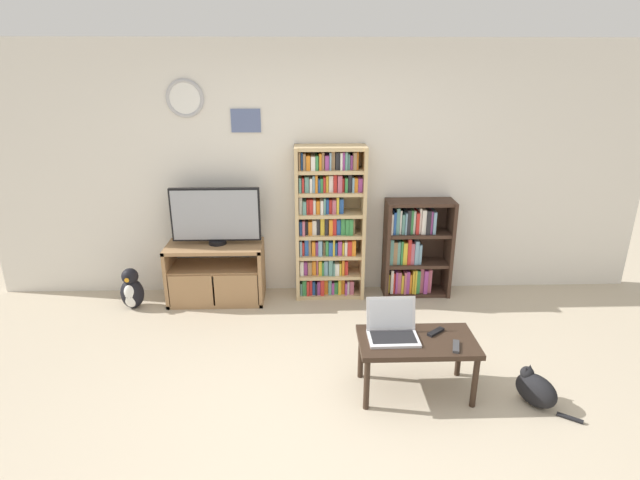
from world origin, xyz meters
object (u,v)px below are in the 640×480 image
object	(u,v)px
laptop	(392,328)
remote_far_from_laptop	(456,346)
coffee_table	(417,346)
remote_near_laptop	(436,332)
tv_stand	(216,273)
bookshelf_tall	(328,224)
television	(216,216)
cat	(535,389)
bookshelf_short	(413,249)
penguin_figurine	(132,290)

from	to	relation	value
laptop	remote_far_from_laptop	world-z (taller)	laptop
coffee_table	remote_near_laptop	size ratio (longest dim) A/B	5.72
tv_stand	laptop	xyz separation A→B (m)	(1.57, -1.54, 0.21)
bookshelf_tall	coffee_table	distance (m)	1.86
television	bookshelf_tall	size ratio (longest dim) A/B	0.56
cat	coffee_table	bearing A→B (deg)	134.27
bookshelf_tall	remote_far_from_laptop	size ratio (longest dim) A/B	9.67
bookshelf_tall	remote_near_laptop	world-z (taller)	bookshelf_tall
remote_near_laptop	coffee_table	bearing A→B (deg)	79.15
bookshelf_short	coffee_table	world-z (taller)	bookshelf_short
tv_stand	bookshelf_tall	world-z (taller)	bookshelf_tall
bookshelf_short	coffee_table	bearing A→B (deg)	-100.55
bookshelf_tall	remote_near_laptop	distance (m)	1.82
remote_far_from_laptop	cat	world-z (taller)	remote_far_from_laptop
bookshelf_tall	bookshelf_short	size ratio (longest dim) A/B	1.54
tv_stand	laptop	bearing A→B (deg)	-44.47
bookshelf_short	penguin_figurine	xyz separation A→B (m)	(-2.91, -0.27, -0.31)
bookshelf_short	cat	size ratio (longest dim) A/B	2.48
remote_near_laptop	penguin_figurine	world-z (taller)	remote_near_laptop
tv_stand	coffee_table	xyz separation A→B (m)	(1.75, -1.60, 0.08)
bookshelf_short	cat	world-z (taller)	bookshelf_short
penguin_figurine	cat	bearing A→B (deg)	-25.39
coffee_table	remote_far_from_laptop	bearing A→B (deg)	-25.83
coffee_table	cat	world-z (taller)	coffee_table
laptop	tv_stand	bearing A→B (deg)	134.91
bookshelf_tall	laptop	bearing A→B (deg)	-76.43
tv_stand	remote_near_laptop	world-z (taller)	tv_stand
tv_stand	bookshelf_short	distance (m)	2.08
laptop	remote_near_laptop	size ratio (longest dim) A/B	2.45
bookshelf_short	penguin_figurine	world-z (taller)	bookshelf_short
bookshelf_short	remote_near_laptop	size ratio (longest dim) A/B	6.86
bookshelf_short	remote_far_from_laptop	bearing A→B (deg)	-92.15
remote_far_from_laptop	penguin_figurine	xyz separation A→B (m)	(-2.84, 1.57, -0.26)
tv_stand	bookshelf_short	world-z (taller)	bookshelf_short
tv_stand	television	distance (m)	0.61
bookshelf_tall	bookshelf_short	xyz separation A→B (m)	(0.90, 0.00, -0.29)
bookshelf_short	coffee_table	xyz separation A→B (m)	(-0.32, -1.72, -0.11)
bookshelf_short	coffee_table	distance (m)	1.76
tv_stand	remote_far_from_laptop	bearing A→B (deg)	-40.70
tv_stand	bookshelf_short	size ratio (longest dim) A/B	0.94
penguin_figurine	remote_far_from_laptop	bearing A→B (deg)	-29.01
bookshelf_tall	bookshelf_short	bearing A→B (deg)	0.28
tv_stand	television	xyz separation A→B (m)	(0.03, 0.05, 0.61)
coffee_table	remote_near_laptop	bearing A→B (deg)	28.55
bookshelf_short	cat	bearing A→B (deg)	-74.50
bookshelf_short	remote_near_laptop	xyz separation A→B (m)	(-0.16, -1.64, -0.04)
laptop	cat	bearing A→B (deg)	-13.57
bookshelf_short	remote_far_from_laptop	world-z (taller)	bookshelf_short
cat	television	bearing A→B (deg)	110.75
tv_stand	television	world-z (taller)	television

